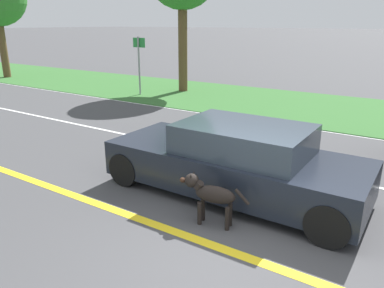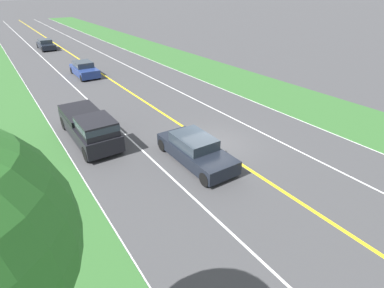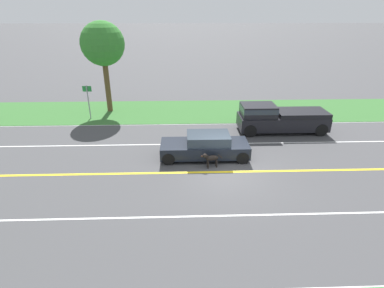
# 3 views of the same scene
# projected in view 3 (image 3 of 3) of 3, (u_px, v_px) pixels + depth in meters

# --- Properties ---
(ground_plane) EXTENTS (400.00, 400.00, 0.00)m
(ground_plane) POSITION_uv_depth(u_px,v_px,m) (226.00, 172.00, 15.01)
(ground_plane) COLOR #424244
(centre_divider_line) EXTENTS (0.18, 160.00, 0.01)m
(centre_divider_line) POSITION_uv_depth(u_px,v_px,m) (226.00, 172.00, 15.01)
(centre_divider_line) COLOR yellow
(centre_divider_line) RESTS_ON ground
(lane_edge_line_right) EXTENTS (0.14, 160.00, 0.01)m
(lane_edge_line_right) POSITION_uv_depth(u_px,v_px,m) (213.00, 124.00, 21.40)
(lane_edge_line_right) COLOR white
(lane_edge_line_right) RESTS_ON ground
(lane_dash_same_dir) EXTENTS (0.10, 160.00, 0.01)m
(lane_dash_same_dir) POSITION_uv_depth(u_px,v_px,m) (218.00, 144.00, 18.20)
(lane_dash_same_dir) COLOR white
(lane_dash_same_dir) RESTS_ON ground
(lane_dash_oncoming) EXTENTS (0.10, 160.00, 0.01)m
(lane_dash_oncoming) POSITION_uv_depth(u_px,v_px,m) (238.00, 215.00, 11.81)
(lane_dash_oncoming) COLOR white
(lane_dash_oncoming) RESTS_ON ground
(grass_verge_right) EXTENTS (6.00, 160.00, 0.03)m
(grass_verge_right) POSITION_uv_depth(u_px,v_px,m) (209.00, 111.00, 24.13)
(grass_verge_right) COLOR #33662D
(grass_verge_right) RESTS_ON ground
(ego_car) EXTENTS (1.88, 4.76, 1.36)m
(ego_car) POSITION_uv_depth(u_px,v_px,m) (205.00, 146.00, 16.30)
(ego_car) COLOR black
(ego_car) RESTS_ON ground
(dog) EXTENTS (0.37, 1.15, 0.84)m
(dog) POSITION_uv_depth(u_px,v_px,m) (211.00, 158.00, 15.23)
(dog) COLOR black
(dog) RESTS_ON ground
(pickup_truck) EXTENTS (2.00, 5.75, 1.86)m
(pickup_truck) POSITION_uv_depth(u_px,v_px,m) (279.00, 118.00, 19.69)
(pickup_truck) COLOR black
(pickup_truck) RESTS_ON ground
(roadside_tree_right_near) EXTENTS (3.23, 3.23, 6.80)m
(roadside_tree_right_near) POSITION_uv_depth(u_px,v_px,m) (103.00, 44.00, 22.05)
(roadside_tree_right_near) COLOR brown
(roadside_tree_right_near) RESTS_ON ground
(street_sign) EXTENTS (0.11, 0.64, 2.50)m
(street_sign) POSITION_uv_depth(u_px,v_px,m) (88.00, 98.00, 21.81)
(street_sign) COLOR gray
(street_sign) RESTS_ON ground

